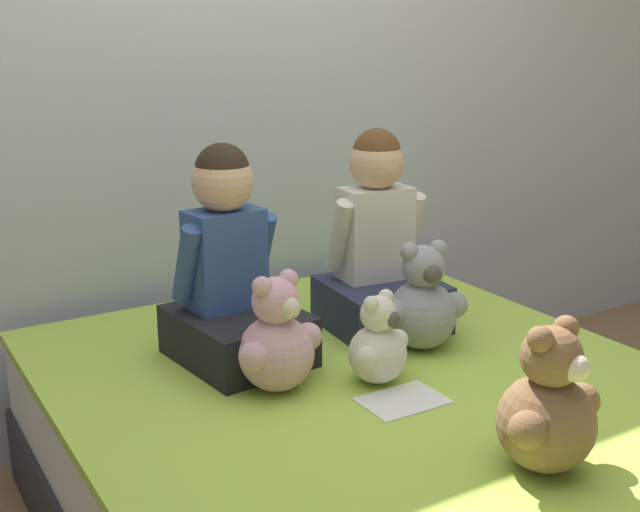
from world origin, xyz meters
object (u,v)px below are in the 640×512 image
Objects in this scene: teddy_bear_between_children at (378,345)px; sign_card at (403,401)px; child_on_right at (379,250)px; bed at (388,479)px; child_on_left at (231,276)px; teddy_bear_held_by_left_child at (277,341)px; teddy_bear_held_by_right_child at (422,304)px; teddy_bear_at_foot_of_bed at (548,408)px.

teddy_bear_between_children reaches higher than sign_card.
child_on_right is at bearing 61.42° from sign_card.
bed is at bearing -116.07° from child_on_right.
teddy_bear_between_children is (0.25, -0.36, -0.13)m from child_on_left.
sign_card is at bearing -58.04° from teddy_bear_held_by_left_child.
teddy_bear_held_by_right_child is 0.97× the size of teddy_bear_at_foot_of_bed.
child_on_right reaches higher than teddy_bear_between_children.
teddy_bear_at_foot_of_bed is (0.05, -0.54, 0.04)m from teddy_bear_between_children.
bed is 0.62m from teddy_bear_at_foot_of_bed.
child_on_left is at bearing -175.19° from child_on_right.
child_on_left is 0.59m from sign_card.
teddy_bear_held_by_right_child is 1.53× the size of sign_card.
teddy_bear_held_by_right_child is (0.50, -0.23, -0.10)m from child_on_left.
child_on_right reaches higher than child_on_left.
teddy_bear_at_foot_of_bed is at bearing -94.68° from teddy_bear_held_by_right_child.
teddy_bear_held_by_left_child is at bearing 135.67° from sign_card.
child_on_right is 1.91× the size of teddy_bear_held_by_right_child.
child_on_left is at bearing 77.11° from teddy_bear_held_by_left_child.
child_on_left is (-0.24, 0.43, 0.49)m from bed.
teddy_bear_between_children is (-0.25, -0.35, -0.14)m from child_on_right.
bed is 5.90× the size of teddy_bear_at_foot_of_bed.
teddy_bear_between_children is 0.16m from sign_card.
child_on_right is 1.96× the size of teddy_bear_held_by_left_child.
child_on_left is 0.99× the size of child_on_right.
child_on_left is at bearing 102.76° from teddy_bear_between_children.
teddy_bear_at_foot_of_bed is at bearing -81.05° from sign_card.
child_on_right is 0.60m from sign_card.
bed is 3.23× the size of child_on_left.
child_on_left is 0.56m from teddy_bear_held_by_right_child.
bed is 0.70m from child_on_right.
teddy_bear_held_by_right_child is at bearing 37.62° from bed.
child_on_right reaches higher than teddy_bear_held_by_left_child.
child_on_left is at bearing 166.86° from teddy_bear_held_by_right_child.
teddy_bear_between_children is at bearing -119.82° from child_on_right.
bed is at bearing -130.67° from teddy_bear_held_by_right_child.
sign_card is (0.23, -0.23, -0.13)m from teddy_bear_held_by_left_child.
teddy_bear_held_by_left_child is 0.98× the size of teddy_bear_held_by_right_child.
child_on_right reaches higher than teddy_bear_at_foot_of_bed.
child_on_left reaches higher than bed.
teddy_bear_between_children is (-0.25, -0.13, -0.03)m from teddy_bear_held_by_right_child.
teddy_bear_held_by_left_child is 0.35m from sign_card.
teddy_bear_held_by_left_child reaches higher than teddy_bear_between_children.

